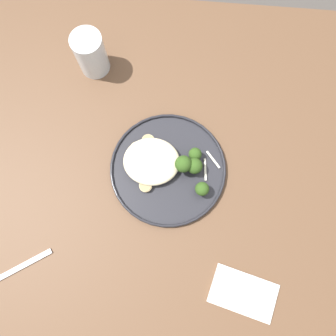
{
  "coord_description": "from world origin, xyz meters",
  "views": [
    {
      "loc": [
        -0.06,
        0.19,
        1.56
      ],
      "look_at": [
        -0.04,
        0.01,
        0.76
      ],
      "focal_mm": 35.48,
      "sensor_mm": 36.0,
      "label": 1
    }
  ],
  "objects": [
    {
      "name": "ground",
      "position": [
        0.0,
        0.0,
        0.0
      ],
      "size": [
        6.0,
        6.0,
        0.0
      ],
      "primitive_type": "plane",
      "color": "#47423D"
    },
    {
      "name": "wooden_dining_table",
      "position": [
        0.0,
        0.0,
        0.66
      ],
      "size": [
        1.4,
        1.0,
        0.74
      ],
      "color": "brown",
      "rests_on": "ground"
    },
    {
      "name": "dinner_plate",
      "position": [
        -0.04,
        0.01,
        0.75
      ],
      "size": [
        0.29,
        0.29,
        0.02
      ],
      "color": "#232328",
      "rests_on": "wooden_dining_table"
    },
    {
      "name": "noodle_bed",
      "position": [
        0.0,
        -0.01,
        0.77
      ],
      "size": [
        0.14,
        0.12,
        0.04
      ],
      "color": "beige",
      "rests_on": "dinner_plate"
    },
    {
      "name": "seared_scallop_large_seared",
      "position": [
        0.01,
        0.01,
        0.76
      ],
      "size": [
        0.02,
        0.02,
        0.01
      ],
      "color": "beige",
      "rests_on": "dinner_plate"
    },
    {
      "name": "seared_scallop_front_small",
      "position": [
        -0.03,
        0.02,
        0.76
      ],
      "size": [
        0.03,
        0.03,
        0.02
      ],
      "color": "#E5C689",
      "rests_on": "dinner_plate"
    },
    {
      "name": "seared_scallop_center_golden",
      "position": [
        -0.01,
        -0.01,
        0.76
      ],
      "size": [
        0.02,
        0.02,
        0.01
      ],
      "color": "#E5C689",
      "rests_on": "dinner_plate"
    },
    {
      "name": "seared_scallop_tiny_bay",
      "position": [
        0.04,
        -0.04,
        0.76
      ],
      "size": [
        0.03,
        0.03,
        0.01
      ],
      "color": "#E5C689",
      "rests_on": "dinner_plate"
    },
    {
      "name": "seared_scallop_left_edge",
      "position": [
        0.01,
        0.05,
        0.76
      ],
      "size": [
        0.03,
        0.03,
        0.01
      ],
      "color": "#E5C689",
      "rests_on": "dinner_plate"
    },
    {
      "name": "seared_scallop_half_hidden",
      "position": [
        0.01,
        -0.06,
        0.76
      ],
      "size": [
        0.03,
        0.03,
        0.02
      ],
      "color": "#E5C689",
      "rests_on": "dinner_plate"
    },
    {
      "name": "seared_scallop_tilted_round",
      "position": [
        0.0,
        -0.04,
        0.76
      ],
      "size": [
        0.03,
        0.03,
        0.01
      ],
      "color": "#E5C689",
      "rests_on": "dinner_plate"
    },
    {
      "name": "broccoli_floret_left_leaning",
      "position": [
        -0.11,
        0.0,
        0.78
      ],
      "size": [
        0.04,
        0.04,
        0.05
      ],
      "color": "#89A356",
      "rests_on": "dinner_plate"
    },
    {
      "name": "broccoli_floret_near_rim",
      "position": [
        -0.08,
        -0.0,
        0.79
      ],
      "size": [
        0.04,
        0.04,
        0.06
      ],
      "color": "#89A356",
      "rests_on": "dinner_plate"
    },
    {
      "name": "broccoli_floret_front_edge",
      "position": [
        -0.1,
        -0.03,
        0.78
      ],
      "size": [
        0.03,
        0.03,
        0.04
      ],
      "color": "#89A356",
      "rests_on": "dinner_plate"
    },
    {
      "name": "broccoli_floret_right_tilted",
      "position": [
        -0.13,
        0.05,
        0.78
      ],
      "size": [
        0.03,
        0.03,
        0.05
      ],
      "color": "#7A994C",
      "rests_on": "dinner_plate"
    },
    {
      "name": "onion_sliver_short_strip",
      "position": [
        -0.15,
        -0.03,
        0.75
      ],
      "size": [
        0.04,
        0.04,
        0.0
      ],
      "primitive_type": "cube",
      "rotation": [
        0.0,
        0.0,
        5.42
      ],
      "color": "silver",
      "rests_on": "dinner_plate"
    },
    {
      "name": "onion_sliver_curled_piece",
      "position": [
        -0.13,
        0.0,
        0.75
      ],
      "size": [
        0.01,
        0.06,
        0.0
      ],
      "primitive_type": "cube",
      "rotation": [
        0.0,
        0.0,
        4.81
      ],
      "color": "silver",
      "rests_on": "dinner_plate"
    },
    {
      "name": "water_glass",
      "position": [
        0.18,
        -0.27,
        0.79
      ],
      "size": [
        0.08,
        0.08,
        0.12
      ],
      "color": "silver",
      "rests_on": "wooden_dining_table"
    },
    {
      "name": "dinner_fork",
      "position": [
        0.3,
        0.28,
        0.74
      ],
      "size": [
        0.17,
        0.12,
        0.0
      ],
      "color": "silver",
      "rests_on": "wooden_dining_table"
    },
    {
      "name": "folded_napkin",
      "position": [
        -0.24,
        0.28,
        0.74
      ],
      "size": [
        0.17,
        0.12,
        0.01
      ],
      "primitive_type": "cube",
      "rotation": [
        0.0,
        0.0,
        -0.25
      ],
      "color": "silver",
      "rests_on": "wooden_dining_table"
    }
  ]
}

